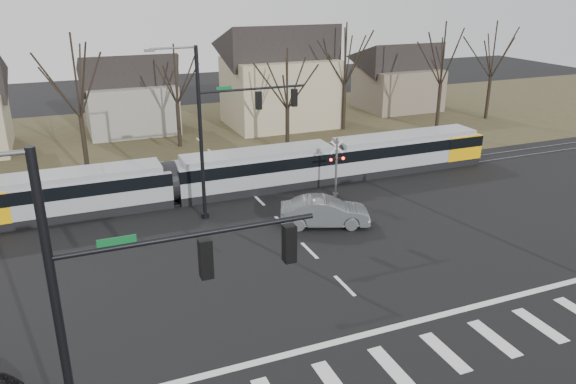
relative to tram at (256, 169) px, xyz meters
name	(u,v)px	position (x,y,z in m)	size (l,w,h in m)	color
ground	(366,307)	(-0.53, -16.00, -1.50)	(140.00, 140.00, 0.00)	black
grass_verge	(194,135)	(-0.53, 16.00, -1.49)	(140.00, 28.00, 0.01)	#38331E
crosswalk	(419,360)	(-0.53, -20.00, -1.49)	(27.00, 2.60, 0.01)	silver
stop_line	(388,329)	(-0.53, -17.80, -1.49)	(28.00, 0.35, 0.01)	silver
lane_dashes	(249,190)	(-0.53, 0.00, -1.49)	(0.18, 30.00, 0.01)	silver
rail_pair	(250,191)	(-0.53, -0.20, -1.47)	(90.00, 1.52, 0.06)	#59595E
tram	(256,169)	(0.00, 0.00, 0.00)	(36.31, 2.70, 2.75)	gray
sedan	(325,212)	(1.67, -7.30, -0.65)	(5.47, 3.52, 1.70)	#575C5F
signal_pole_near_left	(129,316)	(-10.94, -22.00, 4.20)	(9.28, 0.44, 10.20)	black
signal_pole_far	(227,123)	(-2.94, -3.50, 4.20)	(9.28, 0.44, 10.20)	black
rail_crossing_signal	(336,169)	(4.47, -3.21, 0.39)	(1.08, 0.36, 4.00)	#59595B
tree_row	(232,91)	(1.47, 10.00, 3.50)	(59.20, 7.20, 10.00)	black
house_b	(129,90)	(-5.53, 20.00, 2.47)	(8.64, 7.56, 7.65)	gray
house_c	(279,72)	(8.47, 17.00, 3.73)	(10.80, 8.64, 10.10)	tan
house_d	(399,73)	(23.47, 19.00, 2.47)	(8.64, 7.56, 7.65)	#6A5D4E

